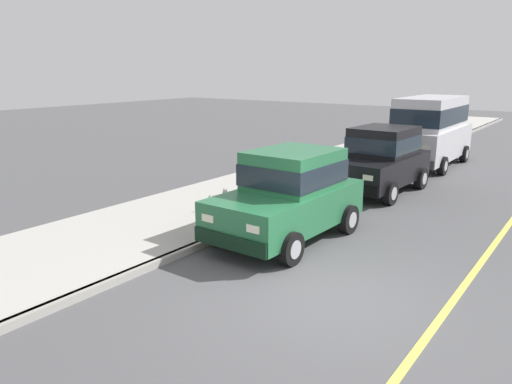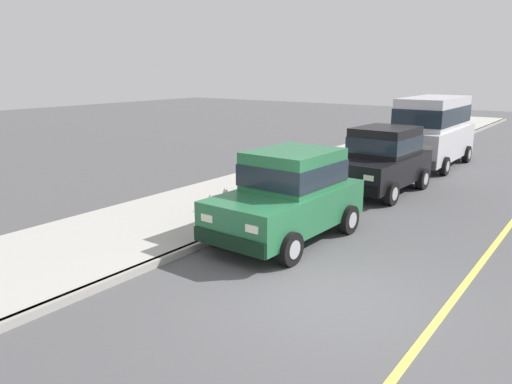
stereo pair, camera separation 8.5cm
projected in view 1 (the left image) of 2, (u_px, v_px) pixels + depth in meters
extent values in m
plane|color=#4C4C4F|center=(330.00, 299.00, 7.84)|extent=(80.00, 80.00, 0.00)
cube|color=gray|center=(183.00, 252.00, 9.63)|extent=(0.16, 64.00, 0.14)
cube|color=#A8A59E|center=(122.00, 234.00, 10.65)|extent=(3.60, 64.00, 0.14)
cube|color=#E0D64C|center=(433.00, 328.00, 6.93)|extent=(0.12, 57.60, 0.01)
cube|color=#23663D|center=(287.00, 207.00, 10.41)|extent=(1.81, 3.74, 0.76)
cube|color=#23663D|center=(294.00, 169.00, 10.41)|extent=(1.56, 1.94, 0.80)
cube|color=#19232D|center=(294.00, 172.00, 10.43)|extent=(1.60, 1.98, 0.44)
cube|color=black|center=(232.00, 241.00, 9.08)|extent=(1.69, 0.24, 0.28)
cube|color=black|center=(328.00, 201.00, 11.86)|extent=(1.69, 0.24, 0.28)
cylinder|color=black|center=(291.00, 248.00, 9.11)|extent=(0.24, 0.65, 0.64)
cylinder|color=#9E9EA3|center=(291.00, 248.00, 9.11)|extent=(0.25, 0.36, 0.35)
cylinder|color=black|center=(220.00, 230.00, 10.12)|extent=(0.24, 0.65, 0.64)
cylinder|color=#9E9EA3|center=(220.00, 230.00, 10.12)|extent=(0.25, 0.36, 0.35)
cylinder|color=black|center=(348.00, 219.00, 10.88)|extent=(0.24, 0.65, 0.64)
cylinder|color=#9E9EA3|center=(348.00, 219.00, 10.88)|extent=(0.25, 0.36, 0.35)
cylinder|color=black|center=(283.00, 206.00, 11.89)|extent=(0.24, 0.65, 0.64)
cylinder|color=#9E9EA3|center=(283.00, 206.00, 11.89)|extent=(0.25, 0.36, 0.35)
cube|color=#EAEACC|center=(254.00, 229.00, 8.65)|extent=(0.28, 0.09, 0.14)
cube|color=#EAEACC|center=(209.00, 218.00, 9.28)|extent=(0.28, 0.09, 0.14)
cube|color=black|center=(379.00, 168.00, 14.45)|extent=(1.85, 3.76, 0.76)
cube|color=black|center=(384.00, 141.00, 14.46)|extent=(1.58, 1.95, 0.80)
cube|color=#19232D|center=(384.00, 143.00, 14.47)|extent=(1.62, 1.99, 0.44)
cube|color=black|center=(350.00, 188.00, 13.13)|extent=(1.69, 0.26, 0.28)
cube|color=black|center=(402.00, 167.00, 15.89)|extent=(1.69, 0.26, 0.28)
cylinder|color=black|center=(390.00, 193.00, 13.15)|extent=(0.24, 0.65, 0.64)
cylinder|color=#9E9EA3|center=(390.00, 193.00, 13.15)|extent=(0.25, 0.36, 0.35)
cylinder|color=black|center=(333.00, 184.00, 14.18)|extent=(0.24, 0.65, 0.64)
cylinder|color=#9E9EA3|center=(333.00, 184.00, 14.18)|extent=(0.25, 0.36, 0.35)
cylinder|color=black|center=(421.00, 178.00, 14.91)|extent=(0.24, 0.65, 0.64)
cylinder|color=#9E9EA3|center=(421.00, 178.00, 14.91)|extent=(0.25, 0.36, 0.35)
cylinder|color=black|center=(368.00, 171.00, 15.94)|extent=(0.24, 0.65, 0.64)
cylinder|color=#9E9EA3|center=(368.00, 171.00, 15.94)|extent=(0.25, 0.36, 0.35)
cube|color=#EAEACC|center=(368.00, 178.00, 12.70)|extent=(0.28, 0.09, 0.14)
cube|color=#EAEACC|center=(332.00, 172.00, 13.34)|extent=(0.28, 0.09, 0.14)
cube|color=#BCBCC1|center=(429.00, 142.00, 18.41)|extent=(1.92, 4.81, 1.10)
cube|color=#BCBCC1|center=(431.00, 112.00, 18.14)|extent=(1.69, 3.81, 1.10)
cube|color=#19232D|center=(431.00, 115.00, 18.16)|extent=(1.73, 3.85, 0.61)
cube|color=#424243|center=(407.00, 163.00, 16.65)|extent=(1.86, 0.21, 0.28)
cube|color=#424243|center=(445.00, 145.00, 20.36)|extent=(1.86, 0.21, 0.28)
cylinder|color=black|center=(442.00, 166.00, 16.83)|extent=(0.22, 0.64, 0.64)
cylinder|color=#9E9EA3|center=(442.00, 166.00, 16.83)|extent=(0.24, 0.35, 0.35)
cylinder|color=black|center=(388.00, 160.00, 17.90)|extent=(0.22, 0.64, 0.64)
cylinder|color=#9E9EA3|center=(388.00, 160.00, 17.90)|extent=(0.24, 0.35, 0.35)
cylinder|color=black|center=(464.00, 154.00, 19.18)|extent=(0.22, 0.64, 0.64)
cylinder|color=#9E9EA3|center=(464.00, 154.00, 19.18)|extent=(0.24, 0.35, 0.35)
cylinder|color=black|center=(415.00, 149.00, 20.25)|extent=(0.22, 0.64, 0.64)
cylinder|color=#9E9EA3|center=(415.00, 149.00, 20.25)|extent=(0.24, 0.35, 0.35)
cube|color=#EAEACC|center=(425.00, 147.00, 16.15)|extent=(0.28, 0.08, 0.14)
cube|color=#EAEACC|center=(390.00, 144.00, 16.82)|extent=(0.28, 0.08, 0.14)
ellipsoid|color=#999691|center=(217.00, 198.00, 12.24)|extent=(0.27, 0.47, 0.20)
cylinder|color=#999691|center=(220.00, 204.00, 12.42)|extent=(0.05, 0.05, 0.18)
cylinder|color=#999691|center=(223.00, 205.00, 12.34)|extent=(0.05, 0.05, 0.18)
cylinder|color=#999691|center=(211.00, 206.00, 12.24)|extent=(0.05, 0.05, 0.18)
cylinder|color=#999691|center=(214.00, 207.00, 12.15)|extent=(0.05, 0.05, 0.18)
sphere|color=#999691|center=(226.00, 193.00, 12.42)|extent=(0.17, 0.17, 0.17)
ellipsoid|color=#54524F|center=(228.00, 193.00, 12.48)|extent=(0.09, 0.12, 0.06)
cone|color=#999691|center=(224.00, 189.00, 12.42)|extent=(0.06, 0.06, 0.07)
cone|color=#999691|center=(227.00, 190.00, 12.35)|extent=(0.06, 0.06, 0.07)
cylinder|color=#999691|center=(209.00, 198.00, 12.05)|extent=(0.06, 0.12, 0.13)
cylinder|color=red|center=(310.00, 188.00, 14.41)|extent=(0.24, 0.24, 0.06)
cylinder|color=red|center=(311.00, 177.00, 14.34)|extent=(0.17, 0.17, 0.55)
sphere|color=red|center=(311.00, 167.00, 14.26)|extent=(0.15, 0.15, 0.15)
cylinder|color=red|center=(307.00, 176.00, 14.40)|extent=(0.10, 0.07, 0.07)
cylinder|color=red|center=(314.00, 177.00, 14.26)|extent=(0.10, 0.07, 0.07)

